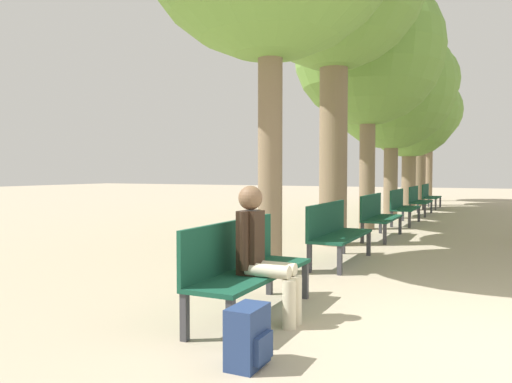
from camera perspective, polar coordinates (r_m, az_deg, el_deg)
name	(u,v)px	position (r m, az deg, el deg)	size (l,w,h in m)	color
ground_plane	(504,355)	(4.38, 26.46, -16.35)	(80.00, 80.00, 0.00)	tan
bench_row_0	(244,262)	(4.81, -1.42, -8.11)	(0.52, 1.79, 0.90)	#144733
bench_row_1	(335,229)	(7.63, 9.02, -4.26)	(0.52, 1.79, 0.90)	#144733
bench_row_2	(377,214)	(10.58, 13.71, -2.47)	(0.52, 1.79, 0.90)	#144733
bench_row_3	(402,205)	(13.57, 16.34, -1.45)	(0.52, 1.79, 0.90)	#144733
bench_row_4	(418,199)	(16.58, 18.01, -0.80)	(0.52, 1.79, 0.90)	#144733
bench_row_5	(429,195)	(19.60, 19.17, -0.35)	(0.52, 1.79, 0.90)	#144733
tree_row_2	(368,51)	(12.49, 12.71, 15.35)	(3.53, 3.53, 6.00)	#7A664C
tree_row_3	(392,88)	(15.32, 15.24, 11.40)	(3.63, 3.63, 5.66)	#7A664C
tree_row_4	(409,111)	(18.65, 17.13, 8.83)	(3.37, 3.37, 5.25)	#7A664C
tree_row_5	(420,83)	(21.48, 18.24, 11.68)	(3.06, 3.06, 6.56)	#7A664C
tree_row_6	(429,111)	(24.67, 19.21, 8.65)	(2.95, 2.95, 5.66)	#7A664C
person_seated	(262,250)	(4.58, 0.63, -6.72)	(0.59, 0.33, 1.25)	beige
backpack	(248,337)	(3.67, -0.87, -16.27)	(0.25, 0.35, 0.43)	navy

